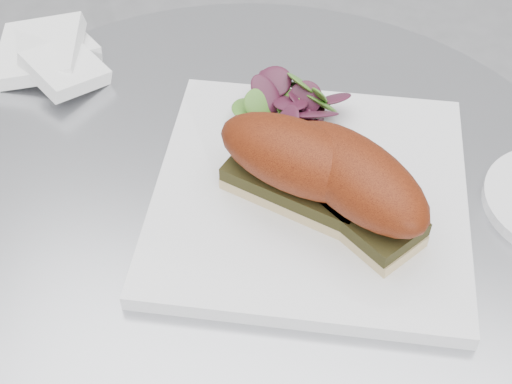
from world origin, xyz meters
TOP-DOWN VIEW (x-y plane):
  - table at (0.00, 0.00)m, footprint 0.70×0.70m
  - plate at (0.05, 0.03)m, footprint 0.32×0.32m
  - sandwich_left at (0.04, 0.02)m, footprint 0.17×0.11m
  - sandwich_right at (0.10, 0.00)m, footprint 0.17×0.15m
  - salad at (0.01, 0.11)m, footprint 0.10×0.10m
  - napkin at (-0.26, 0.14)m, footprint 0.13×0.13m

SIDE VIEW (x-z plane):
  - table at x=0.00m, z-range 0.12..0.85m
  - plate at x=0.05m, z-range 0.73..0.75m
  - napkin at x=-0.26m, z-range 0.73..0.75m
  - salad at x=0.01m, z-range 0.75..0.80m
  - sandwich_right at x=0.10m, z-range 0.75..0.83m
  - sandwich_left at x=0.04m, z-range 0.75..0.83m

